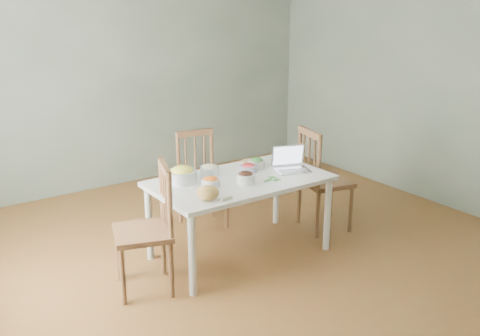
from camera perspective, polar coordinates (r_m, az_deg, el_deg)
floor at (r=5.19m, az=1.00°, el=-8.67°), size 5.00×5.00×0.00m
wall_back at (r=6.90m, az=-11.35°, el=9.43°), size 5.00×0.00×2.70m
wall_right at (r=6.51m, az=19.41°, el=8.30°), size 0.00×5.00×2.70m
dining_table at (r=5.01m, az=-0.00°, el=-5.08°), size 1.56×0.88×0.73m
chair_far at (r=5.59m, az=-3.89°, el=-1.33°), size 0.49×0.47×0.97m
chair_left at (r=4.45m, az=-10.04°, el=-6.26°), size 0.56×0.57×1.04m
chair_right at (r=5.59m, az=8.81°, el=-1.11°), size 0.53×0.55×1.04m
bread_boule at (r=4.39m, az=-3.33°, el=-2.56°), size 0.18×0.18×0.12m
butter_stick at (r=4.38m, az=-1.42°, el=-3.16°), size 0.10×0.04×0.03m
bowl_squash at (r=4.79m, az=-5.98°, el=-0.67°), size 0.31×0.31×0.15m
bowl_carrot at (r=4.68m, az=-3.05°, el=-1.43°), size 0.19×0.19×0.09m
bowl_onion at (r=4.99m, az=-3.15°, el=-0.14°), size 0.21×0.21×0.09m
bowl_mushroom at (r=4.75m, az=0.58°, el=-0.99°), size 0.17×0.17×0.11m
bowl_redpep at (r=5.02m, az=0.84°, el=-0.02°), size 0.17×0.17×0.09m
bowl_broccoli at (r=5.17m, az=1.73°, el=0.55°), size 0.19×0.19×0.10m
flatbread at (r=5.34m, az=1.13°, el=0.65°), size 0.19×0.19×0.02m
basil_bunch at (r=4.85m, az=3.20°, el=-1.11°), size 0.19×0.19×0.02m
laptop at (r=5.07m, az=5.43°, el=0.85°), size 0.38×0.34×0.22m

